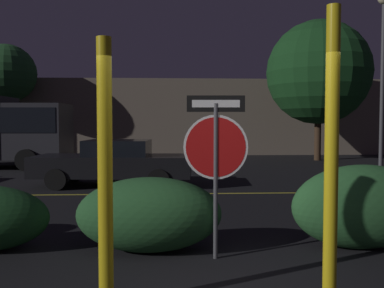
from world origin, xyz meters
The scene contains 11 objects.
road_center_stripe centered at (0.00, 6.93, 0.00)m, with size 40.35×0.12×0.01m, color gold.
stop_sign centered at (0.19, 1.62, 1.52)m, with size 0.88×0.07×2.22m.
yellow_pole_left centered at (-1.07, 0.12, 1.34)m, with size 0.15×0.15×2.69m, color yellow.
yellow_pole_right centered at (1.08, -0.20, 1.47)m, with size 0.13×0.13×2.94m, color yellow.
hedge_bush_2 centered at (-0.73, 1.99, 0.54)m, with size 2.09×1.11×1.07m, color #285B2D.
hedge_bush_3 centered at (2.39, 1.97, 0.62)m, with size 2.11×0.85×1.24m, color #2D6633.
passing_car_2 centered at (-2.07, 8.44, 0.69)m, with size 4.72×2.13×1.34m.
street_lamp centered at (8.45, 13.46, 5.00)m, with size 0.52×0.52×7.28m.
tree_0 centered at (6.80, 16.51, 4.29)m, with size 5.04×5.04×6.82m.
tree_2 centered at (-8.89, 18.63, 4.37)m, with size 3.01×3.01×5.91m.
building_backdrop centered at (2.08, 21.52, 2.17)m, with size 27.47×3.13×4.33m, color #7A6B5B.
Camera 1 is at (-0.42, -4.11, 1.85)m, focal length 40.00 mm.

